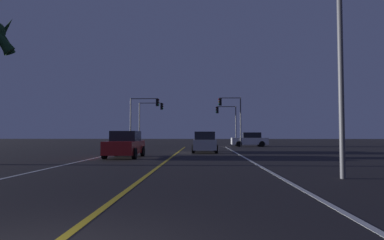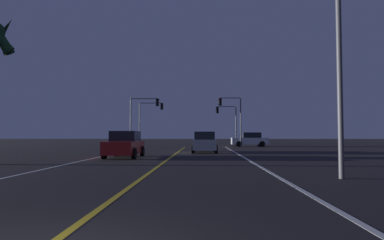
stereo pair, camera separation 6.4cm
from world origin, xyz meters
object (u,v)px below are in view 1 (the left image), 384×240
object	(u,v)px
traffic_light_near_right	(230,111)
traffic_light_far_right	(226,116)
car_crossing_side	(250,140)
car_ahead_far	(205,142)
traffic_light_near_left	(144,111)
traffic_light_far_left	(151,114)
street_lamp_right_near	(325,28)
car_oncoming	(125,145)

from	to	relation	value
traffic_light_near_right	traffic_light_far_right	distance (m)	5.51
car_crossing_side	car_ahead_far	xyz separation A→B (m)	(-5.53, -12.82, 0.00)
traffic_light_near_right	traffic_light_near_left	xyz separation A→B (m)	(-10.25, 0.00, 0.01)
car_crossing_side	traffic_light_far_right	bearing A→B (deg)	-61.09
car_crossing_side	traffic_light_far_right	world-z (taller)	traffic_light_far_right
car_crossing_side	traffic_light_far_left	distance (m)	13.97
traffic_light_far_left	traffic_light_near_left	bearing A→B (deg)	-89.14
car_crossing_side	street_lamp_right_near	size ratio (longest dim) A/B	0.53
traffic_light_far_left	street_lamp_right_near	world-z (taller)	street_lamp_right_near
car_crossing_side	traffic_light_far_left	size ratio (longest dim) A/B	0.74
car_oncoming	traffic_light_far_right	distance (m)	24.91
car_crossing_side	traffic_light_near_right	bearing A→B (deg)	21.48
car_ahead_far	traffic_light_far_right	xyz separation A→B (m)	(3.02, 17.37, 3.08)
car_oncoming	traffic_light_far_left	size ratio (longest dim) A/B	0.74
car_crossing_side	car_ahead_far	bearing A→B (deg)	66.65
car_oncoming	street_lamp_right_near	size ratio (longest dim) A/B	0.53
car_crossing_side	traffic_light_near_left	size ratio (longest dim) A/B	0.74
car_ahead_far	street_lamp_right_near	world-z (taller)	street_lamp_right_near
car_ahead_far	street_lamp_right_near	distance (m)	16.66
traffic_light_near_left	traffic_light_far_left	distance (m)	5.50
car_crossing_side	traffic_light_near_right	xyz separation A→B (m)	(-2.41, -0.95, 3.46)
car_ahead_far	traffic_light_near_left	distance (m)	14.27
car_oncoming	traffic_light_near_right	xyz separation A→B (m)	(8.26, 17.84, 3.46)
traffic_light_far_right	traffic_light_far_left	distance (m)	10.24
car_crossing_side	car_oncoming	world-z (taller)	same
traffic_light_near_right	traffic_light_far_right	world-z (taller)	traffic_light_near_right
traffic_light_near_left	car_crossing_side	bearing A→B (deg)	4.29
traffic_light_near_right	street_lamp_right_near	size ratio (longest dim) A/B	0.72
traffic_light_near_right	street_lamp_right_near	distance (m)	27.47
traffic_light_far_left	traffic_light_near_right	bearing A→B (deg)	-28.03
car_oncoming	car_ahead_far	bearing A→B (deg)	139.27
car_ahead_far	car_oncoming	xyz separation A→B (m)	(-5.14, -5.97, 0.00)
traffic_light_far_right	street_lamp_right_near	world-z (taller)	street_lamp_right_near
car_crossing_side	traffic_light_near_left	world-z (taller)	traffic_light_near_left
car_crossing_side	traffic_light_near_left	distance (m)	13.16
traffic_light_near_left	traffic_light_far_left	bearing A→B (deg)	90.86
car_crossing_side	traffic_light_far_left	xyz separation A→B (m)	(-12.74, 4.55, 3.46)
car_crossing_side	car_oncoming	xyz separation A→B (m)	(-10.67, -18.79, 0.00)
traffic_light_near_right	street_lamp_right_near	bearing A→B (deg)	91.90
car_oncoming	traffic_light_near_left	size ratio (longest dim) A/B	0.74
car_crossing_side	street_lamp_right_near	bearing A→B (deg)	86.97
car_oncoming	traffic_light_far_right	size ratio (longest dim) A/B	0.82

